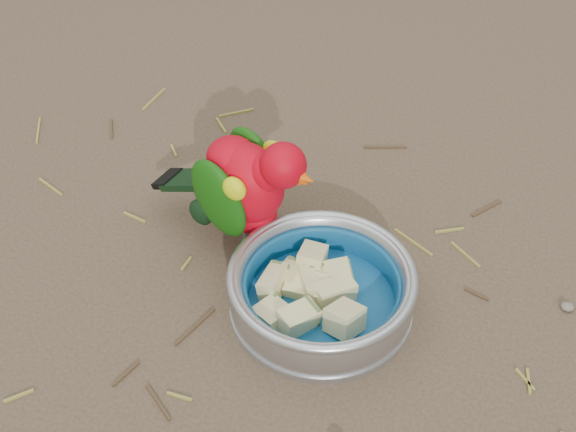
% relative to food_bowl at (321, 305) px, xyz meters
% --- Properties ---
extents(ground, '(60.00, 60.00, 0.00)m').
position_rel_food_bowl_xyz_m(ground, '(-0.05, -0.08, -0.01)').
color(ground, brown).
extents(food_bowl, '(0.21, 0.21, 0.02)m').
position_rel_food_bowl_xyz_m(food_bowl, '(0.00, 0.00, 0.00)').
color(food_bowl, '#B2B2BA').
rests_on(food_bowl, ground).
extents(bowl_wall, '(0.21, 0.21, 0.04)m').
position_rel_food_bowl_xyz_m(bowl_wall, '(0.00, 0.00, 0.03)').
color(bowl_wall, '#B2B2BA').
rests_on(bowl_wall, food_bowl).
extents(fruit_wedges, '(0.13, 0.13, 0.03)m').
position_rel_food_bowl_xyz_m(fruit_wedges, '(0.00, 0.00, 0.02)').
color(fruit_wedges, beige).
rests_on(fruit_wedges, food_bowl).
extents(lory_parrot, '(0.23, 0.16, 0.17)m').
position_rel_food_bowl_xyz_m(lory_parrot, '(-0.11, 0.08, 0.08)').
color(lory_parrot, '#BD0212').
rests_on(lory_parrot, ground).
extents(ground_debris, '(0.90, 0.80, 0.01)m').
position_rel_food_bowl_xyz_m(ground_debris, '(-0.01, -0.05, -0.01)').
color(ground_debris, olive).
rests_on(ground_debris, ground).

